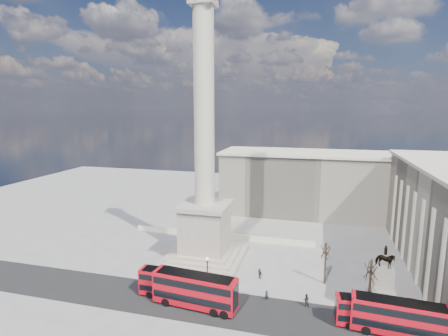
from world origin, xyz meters
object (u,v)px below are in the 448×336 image
at_px(red_bus_a, 174,284).
at_px(pedestrian_standing, 306,300).
at_px(red_bus_c, 376,313).
at_px(red_bus_b, 195,290).
at_px(equestrian_statue, 384,276).
at_px(victorian_lamp, 207,274).
at_px(pedestrian_crossing, 260,273).
at_px(nelsons_column, 205,192).
at_px(pedestrian_walking, 267,296).
at_px(red_bus_d, 400,318).

xyz_separation_m(red_bus_a, pedestrian_standing, (19.17, 2.68, -1.26)).
bearing_deg(red_bus_c, red_bus_b, 179.22).
relative_size(equestrian_statue, pedestrian_standing, 3.92).
xyz_separation_m(victorian_lamp, pedestrian_crossing, (6.66, 7.74, -2.84)).
xyz_separation_m(nelsons_column, pedestrian_walking, (13.20, -11.50, -12.10)).
xyz_separation_m(nelsons_column, pedestrian_standing, (18.85, -11.50, -11.96)).
relative_size(red_bus_c, victorian_lamp, 1.57).
bearing_deg(victorian_lamp, red_bus_a, -163.51).
xyz_separation_m(pedestrian_walking, pedestrian_standing, (5.65, 0.00, 0.14)).
bearing_deg(nelsons_column, pedestrian_crossing, -24.25).
height_order(red_bus_b, red_bus_c, red_bus_b).
xyz_separation_m(equestrian_statue, pedestrian_crossing, (-19.06, -0.82, -1.66)).
xyz_separation_m(red_bus_a, red_bus_c, (27.97, -0.03, -0.12)).
height_order(red_bus_c, pedestrian_standing, red_bus_c).
height_order(nelsons_column, pedestrian_crossing, nelsons_column).
bearing_deg(red_bus_a, red_bus_d, -1.46).
bearing_deg(equestrian_statue, red_bus_b, -156.47).
bearing_deg(red_bus_d, pedestrian_standing, 166.24).
distance_m(nelsons_column, equestrian_statue, 32.19).
xyz_separation_m(pedestrian_standing, pedestrian_crossing, (-7.72, 6.49, -0.05)).
distance_m(red_bus_d, pedestrian_crossing, 21.66).
relative_size(victorian_lamp, equestrian_statue, 0.85).
height_order(nelsons_column, pedestrian_standing, nelsons_column).
xyz_separation_m(equestrian_statue, pedestrian_walking, (-16.99, -7.31, -1.75)).
bearing_deg(red_bus_a, red_bus_b, -21.50).
distance_m(red_bus_d, victorian_lamp, 25.89).
height_order(nelsons_column, red_bus_c, nelsons_column).
distance_m(red_bus_a, victorian_lamp, 5.22).
bearing_deg(pedestrian_standing, pedestrian_walking, -4.12).
bearing_deg(pedestrian_walking, red_bus_b, -172.90).
height_order(nelsons_column, pedestrian_walking, nelsons_column).
bearing_deg(red_bus_b, red_bus_c, 8.83).
bearing_deg(pedestrian_walking, pedestrian_standing, -16.89).
xyz_separation_m(red_bus_b, pedestrian_standing, (15.23, 4.26, -1.64)).
xyz_separation_m(pedestrian_walking, pedestrian_crossing, (-2.07, 6.49, 0.09)).
height_order(nelsons_column, red_bus_d, nelsons_column).
height_order(victorian_lamp, pedestrian_walking, victorian_lamp).
bearing_deg(red_bus_d, victorian_lamp, 178.75).
relative_size(red_bus_b, pedestrian_walking, 7.59).
xyz_separation_m(red_bus_d, equestrian_statue, (-0.02, 10.96, 0.16)).
bearing_deg(pedestrian_crossing, pedestrian_standing, -179.59).
xyz_separation_m(red_bus_c, pedestrian_standing, (-8.80, 2.71, -1.14)).
xyz_separation_m(red_bus_a, victorian_lamp, (4.79, 1.42, 1.53)).
bearing_deg(red_bus_b, equestrian_statue, 28.67).
distance_m(red_bus_b, pedestrian_standing, 15.90).
relative_size(nelsons_column, equestrian_statue, 6.64).
relative_size(red_bus_c, red_bus_d, 0.87).
xyz_separation_m(nelsons_column, victorian_lamp, (4.47, -12.76, -9.18)).
bearing_deg(pedestrian_standing, red_bus_c, 158.77).
xyz_separation_m(red_bus_c, red_bus_d, (2.57, -0.94, 0.31)).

